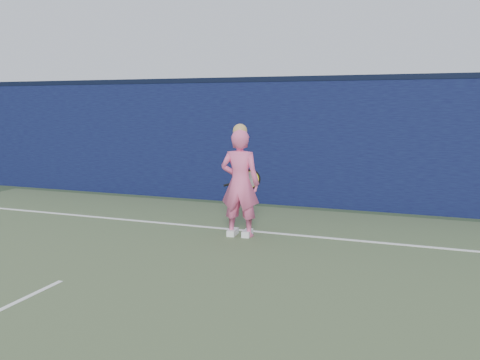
% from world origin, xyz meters
% --- Properties ---
extents(backstop_wall, '(24.00, 0.40, 2.50)m').
position_xyz_m(backstop_wall, '(0.00, 6.50, 1.25)').
color(backstop_wall, black).
rests_on(backstop_wall, ground).
extents(wall_cap, '(24.00, 0.42, 0.10)m').
position_xyz_m(wall_cap, '(0.00, 6.50, 2.55)').
color(wall_cap, black).
rests_on(wall_cap, backstop_wall).
extents(player, '(0.64, 0.44, 1.76)m').
position_xyz_m(player, '(1.23, 3.69, 0.85)').
color(player, '#F25E94').
rests_on(player, ground).
extents(racket, '(0.63, 0.18, 0.34)m').
position_xyz_m(racket, '(1.21, 4.13, 0.83)').
color(racket, black).
rests_on(racket, ground).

